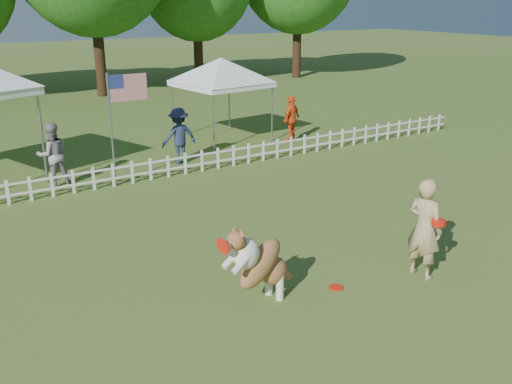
{
  "coord_description": "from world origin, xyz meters",
  "views": [
    {
      "loc": [
        -5.51,
        -6.5,
        4.53
      ],
      "look_at": [
        -0.15,
        2.0,
        1.1
      ],
      "focal_mm": 40.0,
      "sensor_mm": 36.0,
      "label": 1
    }
  ],
  "objects_px": {
    "flag_pole": "(111,131)",
    "spectator_c": "(291,119)",
    "spectator_a": "(53,155)",
    "canopy_tent_right": "(222,100)",
    "dog": "(261,263)",
    "frisbee_on_turf": "(336,287)",
    "spectator_b": "(179,136)",
    "handler": "(424,228)"
  },
  "relations": [
    {
      "from": "handler",
      "to": "spectator_a",
      "type": "height_order",
      "value": "handler"
    },
    {
      "from": "dog",
      "to": "spectator_b",
      "type": "height_order",
      "value": "spectator_b"
    },
    {
      "from": "frisbee_on_turf",
      "to": "spectator_b",
      "type": "xyz_separation_m",
      "value": [
        1.03,
        8.24,
        0.79
      ]
    },
    {
      "from": "frisbee_on_turf",
      "to": "spectator_a",
      "type": "bearing_deg",
      "value": 107.47
    },
    {
      "from": "frisbee_on_turf",
      "to": "canopy_tent_right",
      "type": "distance_m",
      "value": 10.74
    },
    {
      "from": "dog",
      "to": "canopy_tent_right",
      "type": "xyz_separation_m",
      "value": [
        4.76,
        9.83,
        0.63
      ]
    },
    {
      "from": "flag_pole",
      "to": "spectator_a",
      "type": "relative_size",
      "value": 1.76
    },
    {
      "from": "dog",
      "to": "handler",
      "type": "bearing_deg",
      "value": -24.77
    },
    {
      "from": "handler",
      "to": "flag_pole",
      "type": "relative_size",
      "value": 0.62
    },
    {
      "from": "frisbee_on_turf",
      "to": "spectator_c",
      "type": "bearing_deg",
      "value": 58.69
    },
    {
      "from": "dog",
      "to": "spectator_b",
      "type": "relative_size",
      "value": 0.86
    },
    {
      "from": "spectator_c",
      "to": "spectator_b",
      "type": "bearing_deg",
      "value": -18.69
    },
    {
      "from": "dog",
      "to": "spectator_b",
      "type": "distance_m",
      "value": 8.32
    },
    {
      "from": "flag_pole",
      "to": "spectator_c",
      "type": "height_order",
      "value": "flag_pole"
    },
    {
      "from": "spectator_b",
      "to": "spectator_a",
      "type": "bearing_deg",
      "value": 3.11
    },
    {
      "from": "spectator_a",
      "to": "spectator_c",
      "type": "distance_m",
      "value": 7.82
    },
    {
      "from": "canopy_tent_right",
      "to": "spectator_c",
      "type": "xyz_separation_m",
      "value": [
        1.81,
        -1.44,
        -0.56
      ]
    },
    {
      "from": "dog",
      "to": "spectator_c",
      "type": "relative_size",
      "value": 0.9
    },
    {
      "from": "frisbee_on_turf",
      "to": "canopy_tent_right",
      "type": "relative_size",
      "value": 0.09
    },
    {
      "from": "spectator_c",
      "to": "dog",
      "type": "bearing_deg",
      "value": 27.7
    },
    {
      "from": "spectator_a",
      "to": "spectator_b",
      "type": "distance_m",
      "value": 3.57
    },
    {
      "from": "dog",
      "to": "canopy_tent_right",
      "type": "relative_size",
      "value": 0.52
    },
    {
      "from": "spectator_c",
      "to": "spectator_a",
      "type": "bearing_deg",
      "value": -19.85
    },
    {
      "from": "handler",
      "to": "frisbee_on_turf",
      "type": "height_order",
      "value": "handler"
    },
    {
      "from": "handler",
      "to": "frisbee_on_turf",
      "type": "bearing_deg",
      "value": 67.29
    },
    {
      "from": "frisbee_on_turf",
      "to": "canopy_tent_right",
      "type": "bearing_deg",
      "value": 71.08
    },
    {
      "from": "flag_pole",
      "to": "spectator_b",
      "type": "height_order",
      "value": "flag_pole"
    },
    {
      "from": "flag_pole",
      "to": "spectator_c",
      "type": "relative_size",
      "value": 1.85
    },
    {
      "from": "dog",
      "to": "spectator_c",
      "type": "bearing_deg",
      "value": 40.51
    },
    {
      "from": "spectator_b",
      "to": "handler",
      "type": "bearing_deg",
      "value": 93.27
    },
    {
      "from": "dog",
      "to": "canopy_tent_right",
      "type": "height_order",
      "value": "canopy_tent_right"
    },
    {
      "from": "dog",
      "to": "canopy_tent_right",
      "type": "bearing_deg",
      "value": 52.7
    },
    {
      "from": "canopy_tent_right",
      "to": "handler",
      "type": "bearing_deg",
      "value": -107.75
    },
    {
      "from": "frisbee_on_turf",
      "to": "flag_pole",
      "type": "xyz_separation_m",
      "value": [
        -1.24,
        7.23,
        1.4
      ]
    },
    {
      "from": "flag_pole",
      "to": "spectator_b",
      "type": "relative_size",
      "value": 1.76
    },
    {
      "from": "flag_pole",
      "to": "spectator_c",
      "type": "xyz_separation_m",
      "value": [
        6.5,
        1.42,
        -0.65
      ]
    },
    {
      "from": "flag_pole",
      "to": "spectator_c",
      "type": "distance_m",
      "value": 6.69
    },
    {
      "from": "spectator_b",
      "to": "dog",
      "type": "bearing_deg",
      "value": 73.77
    },
    {
      "from": "spectator_c",
      "to": "canopy_tent_right",
      "type": "bearing_deg",
      "value": -62.75
    },
    {
      "from": "frisbee_on_turf",
      "to": "flag_pole",
      "type": "bearing_deg",
      "value": 99.75
    },
    {
      "from": "canopy_tent_right",
      "to": "spectator_c",
      "type": "distance_m",
      "value": 2.37
    },
    {
      "from": "handler",
      "to": "spectator_c",
      "type": "bearing_deg",
      "value": -29.95
    }
  ]
}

